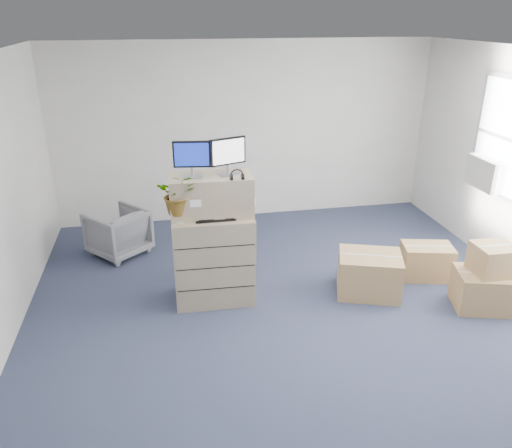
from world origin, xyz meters
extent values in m
plane|color=#22283D|center=(0.00, 0.00, 0.00)|extent=(7.00, 7.00, 0.00)
cube|color=beige|center=(0.00, 3.51, 1.40)|extent=(6.00, 0.02, 2.80)
cube|color=white|center=(2.87, 1.40, 1.20)|extent=(0.24, 0.60, 0.40)
cube|color=tan|center=(-0.84, 0.94, 0.53)|extent=(0.93, 0.59, 1.06)
cube|color=tan|center=(-0.83, 0.99, 1.29)|extent=(0.93, 0.49, 0.46)
cube|color=#99999E|center=(-1.03, 0.98, 1.53)|extent=(0.23, 0.18, 0.01)
cylinder|color=#99999E|center=(-1.03, 0.98, 1.58)|extent=(0.03, 0.03, 0.10)
cube|color=black|center=(-1.03, 0.98, 1.77)|extent=(0.40, 0.08, 0.29)
cube|color=navy|center=(-1.03, 0.96, 1.77)|extent=(0.36, 0.06, 0.25)
cube|color=#99999E|center=(-0.63, 0.99, 1.53)|extent=(0.26, 0.22, 0.01)
cylinder|color=#99999E|center=(-0.63, 0.99, 1.58)|extent=(0.04, 0.04, 0.10)
cube|color=black|center=(-0.63, 0.99, 1.78)|extent=(0.40, 0.16, 0.30)
cube|color=silver|center=(-0.63, 0.98, 1.78)|extent=(0.36, 0.13, 0.26)
torus|color=black|center=(-0.57, 0.81, 1.56)|extent=(0.15, 0.02, 0.15)
cube|color=black|center=(-0.82, 0.84, 1.08)|extent=(0.44, 0.19, 0.02)
ellipsoid|color=silver|center=(-0.50, 0.81, 1.08)|extent=(0.10, 0.07, 0.03)
cylinder|color=#93969B|center=(-0.71, 0.97, 1.19)|extent=(0.07, 0.07, 0.25)
cube|color=silver|center=(-0.83, 1.00, 1.07)|extent=(0.06, 0.05, 0.02)
cube|color=black|center=(-0.83, 1.00, 1.14)|extent=(0.06, 0.03, 0.12)
cube|color=black|center=(-0.54, 1.04, 1.09)|extent=(0.23, 0.20, 0.06)
cube|color=#46ABF1|center=(-0.47, 1.00, 1.17)|extent=(0.29, 0.21, 0.10)
cylinder|color=#ACC69F|center=(-1.20, 0.87, 1.07)|extent=(0.20, 0.20, 0.02)
cylinder|color=black|center=(-1.20, 0.87, 1.14)|extent=(0.17, 0.17, 0.13)
imported|color=#19581C|center=(-1.20, 0.87, 1.33)|extent=(0.50, 0.53, 0.36)
imported|color=slate|center=(-2.02, 2.39, 0.36)|extent=(0.95, 0.95, 0.72)
cube|color=#9E764C|center=(1.01, 0.71, 0.25)|extent=(0.88, 0.77, 0.51)
cube|color=#9E764C|center=(2.17, 0.16, 0.22)|extent=(0.72, 0.65, 0.44)
cube|color=#9E764C|center=(2.23, 0.16, 0.61)|extent=(0.44, 0.39, 0.34)
cube|color=#9E764C|center=(1.89, 0.94, 0.22)|extent=(0.69, 0.53, 0.44)
camera|label=1|loc=(-1.35, -4.22, 3.18)|focal=35.00mm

